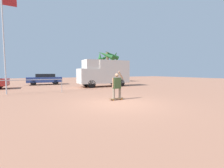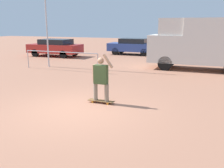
# 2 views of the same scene
# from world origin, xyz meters

# --- Properties ---
(ground_plane) EXTENTS (80.00, 80.00, 0.00)m
(ground_plane) POSITION_xyz_m (0.00, 0.00, 0.00)
(ground_plane) COLOR #A36B51
(skateboard) EXTENTS (0.91, 0.24, 0.08)m
(skateboard) POSITION_xyz_m (0.41, 0.88, 0.07)
(skateboard) COLOR brown
(skateboard) RESTS_ON ground_plane
(person_skateboarder) EXTENTS (0.73, 0.22, 1.58)m
(person_skateboarder) POSITION_xyz_m (0.41, 0.88, 0.90)
(person_skateboarder) COLOR gray
(person_skateboarder) RESTS_ON skateboard
(camper_van) EXTENTS (5.63, 2.05, 2.92)m
(camper_van) POSITION_xyz_m (3.20, 8.73, 1.60)
(camper_van) COLOR black
(camper_van) RESTS_ON ground_plane
(parked_car_blue) EXTENTS (4.13, 1.80, 1.41)m
(parked_car_blue) POSITION_xyz_m (-2.64, 14.58, 0.75)
(parked_car_blue) COLOR black
(parked_car_blue) RESTS_ON ground_plane
(palm_tree_near_van) EXTENTS (3.85, 3.96, 5.29)m
(palm_tree_near_van) POSITION_xyz_m (7.20, 16.27, 4.14)
(palm_tree_near_van) COLOR brown
(palm_tree_near_van) RESTS_ON ground_plane
(flagpole) EXTENTS (0.96, 0.12, 7.25)m
(flagpole) POSITION_xyz_m (-5.57, 6.50, 4.17)
(flagpole) COLOR #B7B7BC
(flagpole) RESTS_ON ground_plane
(plaza_railing_segment) EXTENTS (4.68, 0.05, 1.08)m
(plaza_railing_segment) POSITION_xyz_m (-4.22, 5.69, 0.91)
(plaza_railing_segment) COLOR #99999E
(plaza_railing_segment) RESTS_ON ground_plane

